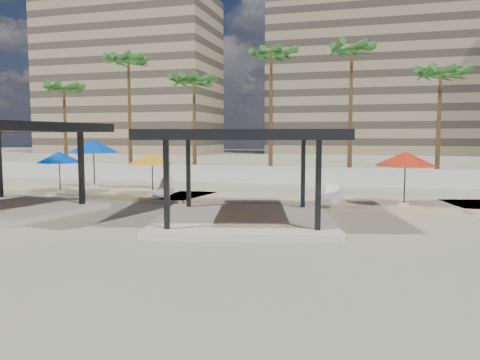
{
  "coord_description": "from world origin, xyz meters",
  "views": [
    {
      "loc": [
        4.51,
        -16.67,
        3.34
      ],
      "look_at": [
        -1.08,
        3.26,
        1.4
      ],
      "focal_mm": 35.0,
      "sensor_mm": 36.0,
      "label": 1
    }
  ],
  "objects_px": {
    "umbrella_a": "(59,157)",
    "umbrella_c": "(405,159)",
    "lounger_b": "(329,199)",
    "pavilion_central": "(244,168)",
    "lounger_a": "(164,191)"
  },
  "relations": [
    {
      "from": "umbrella_a",
      "to": "lounger_a",
      "type": "xyz_separation_m",
      "value": [
        6.1,
        0.52,
        -1.79
      ]
    },
    {
      "from": "umbrella_c",
      "to": "lounger_b",
      "type": "xyz_separation_m",
      "value": [
        -3.4,
        0.05,
        -1.95
      ]
    },
    {
      "from": "pavilion_central",
      "to": "umbrella_a",
      "type": "xyz_separation_m",
      "value": [
        -12.1,
        5.0,
        0.04
      ]
    },
    {
      "from": "lounger_a",
      "to": "pavilion_central",
      "type": "bearing_deg",
      "value": -144.17
    },
    {
      "from": "umbrella_a",
      "to": "umbrella_c",
      "type": "relative_size",
      "value": 0.92
    },
    {
      "from": "lounger_b",
      "to": "umbrella_c",
      "type": "bearing_deg",
      "value": -84.06
    },
    {
      "from": "umbrella_a",
      "to": "umbrella_c",
      "type": "distance_m",
      "value": 18.36
    },
    {
      "from": "pavilion_central",
      "to": "umbrella_c",
      "type": "distance_m",
      "value": 8.01
    },
    {
      "from": "pavilion_central",
      "to": "lounger_a",
      "type": "relative_size",
      "value": 3.69
    },
    {
      "from": "umbrella_c",
      "to": "lounger_b",
      "type": "height_order",
      "value": "umbrella_c"
    },
    {
      "from": "umbrella_a",
      "to": "lounger_b",
      "type": "relative_size",
      "value": 1.47
    },
    {
      "from": "umbrella_c",
      "to": "lounger_b",
      "type": "distance_m",
      "value": 3.92
    },
    {
      "from": "pavilion_central",
      "to": "umbrella_c",
      "type": "bearing_deg",
      "value": 25.0
    },
    {
      "from": "lounger_b",
      "to": "pavilion_central",
      "type": "bearing_deg",
      "value": 157.25
    },
    {
      "from": "umbrella_a",
      "to": "lounger_a",
      "type": "height_order",
      "value": "umbrella_a"
    }
  ]
}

